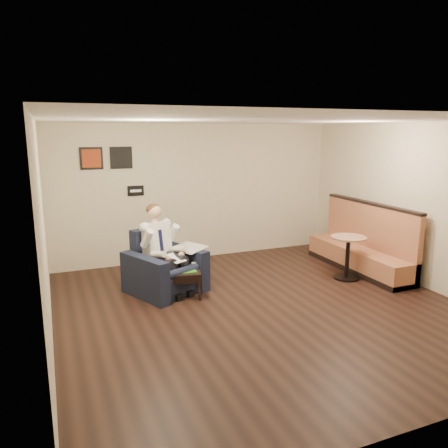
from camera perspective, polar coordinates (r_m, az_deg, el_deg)
name	(u,v)px	position (r m, az deg, el deg)	size (l,w,h in m)	color
ground	(263,308)	(6.82, 5.10, -10.87)	(6.00, 6.00, 0.00)	black
wall_back	(198,192)	(9.13, -3.41, 4.16)	(6.00, 0.02, 2.80)	beige
wall_front	(430,283)	(4.08, 25.30, -7.00)	(6.00, 0.02, 2.80)	beige
wall_left	(44,237)	(5.70, -22.49, -1.56)	(0.02, 6.00, 2.80)	beige
wall_right	(420,205)	(8.22, 24.22, 2.23)	(0.02, 6.00, 2.80)	beige
ceiling	(267,120)	(6.29, 5.58, 13.35)	(6.00, 6.00, 0.02)	white
seating_sign	(136,191)	(8.78, -11.47, 4.28)	(0.32, 0.02, 0.20)	black
art_print_left	(91,158)	(8.60, -16.93, 8.20)	(0.42, 0.03, 0.42)	#A13413
art_print_right	(121,158)	(8.67, -13.28, 8.43)	(0.42, 0.03, 0.42)	black
armchair	(165,262)	(7.35, -7.69, -4.95)	(1.06, 1.06, 1.03)	black
seated_man	(170,253)	(7.20, -7.06, -3.73)	(0.67, 1.01, 1.41)	silver
lap_papers	(175,258)	(7.14, -6.47, -4.46)	(0.23, 0.34, 0.01)	white
newspaper	(189,248)	(7.49, -4.62, -3.09)	(0.45, 0.56, 0.01)	silver
side_table	(184,283)	(7.23, -5.24, -7.68)	(0.53, 0.53, 0.43)	black
green_folder	(182,271)	(7.14, -5.50, -6.07)	(0.43, 0.31, 0.01)	green
coffee_mug	(194,265)	(7.26, -3.96, -5.39)	(0.08, 0.08, 0.09)	white
smartphone	(186,267)	(7.31, -4.95, -5.64)	(0.13, 0.07, 0.01)	black
banquette	(360,237)	(8.80, 17.30, -1.67)	(0.60, 2.53, 1.29)	#A25F3E
cafe_table	(347,258)	(8.27, 15.81, -4.25)	(0.64, 0.64, 0.79)	#A17557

